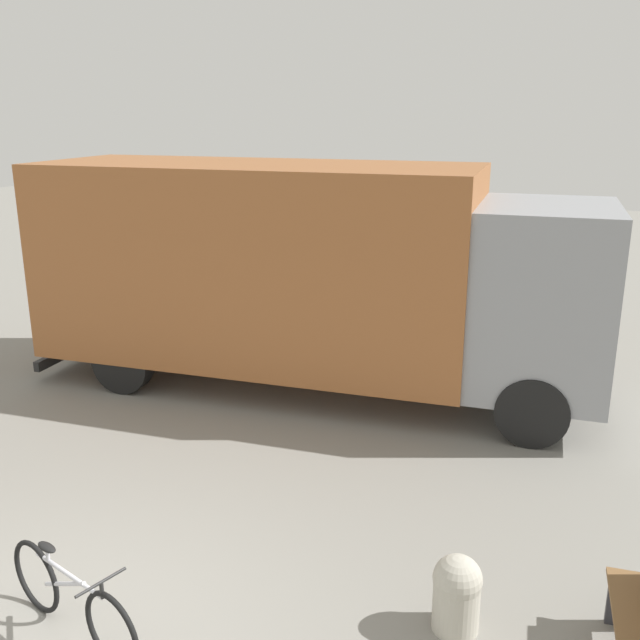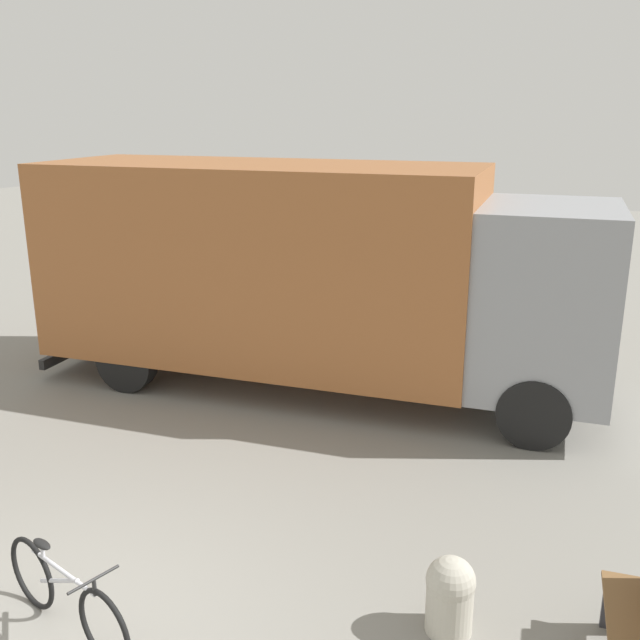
# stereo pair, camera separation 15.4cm
# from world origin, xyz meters

# --- Properties ---
(delivery_truck) EXTENTS (8.67, 3.81, 3.37)m
(delivery_truck) POSITION_xyz_m (-0.84, 6.03, 1.85)
(delivery_truck) COLOR #99592D
(delivery_truck) RESTS_ON ground
(bicycle_middle) EXTENTS (1.69, 0.49, 0.74)m
(bicycle_middle) POSITION_xyz_m (0.13, 0.31, 0.35)
(bicycle_middle) COLOR black
(bicycle_middle) RESTS_ON ground
(bollard_near_bench) EXTENTS (0.41, 0.41, 0.67)m
(bollard_near_bench) POSITION_xyz_m (2.84, 1.83, 0.35)
(bollard_near_bench) COLOR #B2AD9E
(bollard_near_bench) RESTS_ON ground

